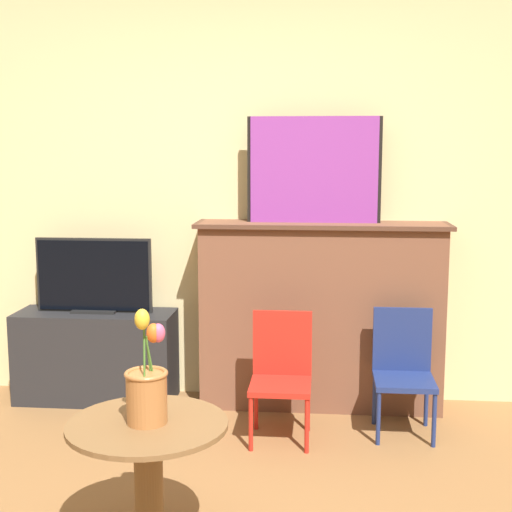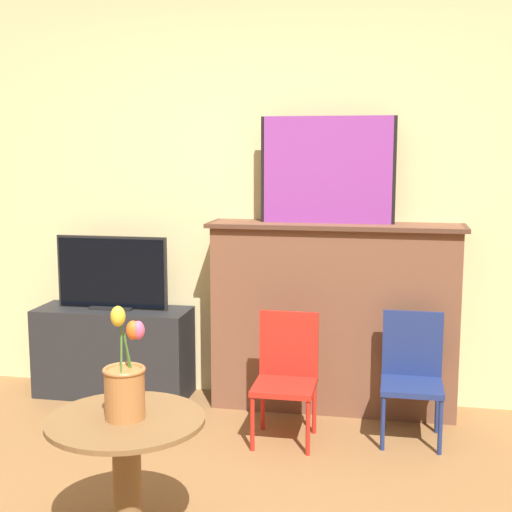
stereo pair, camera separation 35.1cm
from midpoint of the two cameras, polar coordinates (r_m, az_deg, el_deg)
wall_back at (r=4.47m, az=2.90°, el=5.70°), size 8.00×0.06×2.70m
fireplace_mantel at (r=4.35m, az=8.56°, el=-4.70°), size 1.51×0.36×1.14m
painting at (r=4.24m, az=8.12°, el=6.82°), size 0.79×0.03×0.63m
tv_stand at (r=4.66m, az=-9.19°, el=-7.61°), size 0.98×0.36×0.57m
tv_monitor at (r=4.55m, az=-9.32°, el=-1.44°), size 0.72×0.12×0.46m
chair_red at (r=3.93m, az=5.04°, el=-9.19°), size 0.33×0.33×0.69m
chair_blue at (r=4.05m, az=14.85°, el=-8.89°), size 0.33×0.33×0.69m
side_table at (r=2.88m, az=-6.75°, el=-16.41°), size 0.61×0.61×0.55m
vase_tulips at (r=2.76m, az=-6.82°, el=-10.17°), size 0.16×0.18×0.45m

